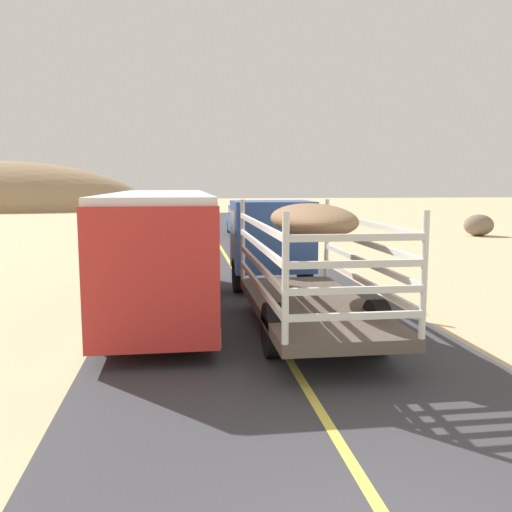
% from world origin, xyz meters
% --- Properties ---
extents(livestock_truck, '(2.53, 9.70, 3.02)m').
position_xyz_m(livestock_truck, '(0.80, 10.60, 1.79)').
color(livestock_truck, '#3359A5').
rests_on(livestock_truck, road_surface).
extents(bus, '(2.54, 10.00, 3.21)m').
position_xyz_m(bus, '(-2.62, 10.49, 1.75)').
color(bus, red).
rests_on(bus, road_surface).
extents(car_far, '(1.90, 4.62, 1.93)m').
position_xyz_m(car_far, '(2.07, 32.38, 1.09)').
color(car_far, '#264C8C').
rests_on(car_far, road_surface).
extents(boulder_mid_field, '(1.99, 1.62, 1.42)m').
position_xyz_m(boulder_mid_field, '(17.46, 29.40, 0.71)').
color(boulder_mid_field, '#756656').
rests_on(boulder_mid_field, ground).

